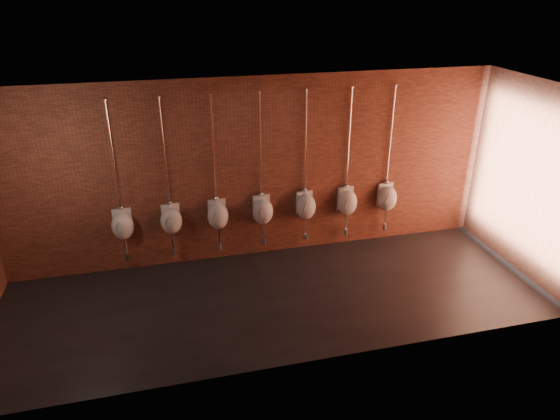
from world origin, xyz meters
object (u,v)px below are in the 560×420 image
at_px(urinal_2, 218,215).
at_px(urinal_6, 387,197).
at_px(urinal_3, 263,210).
at_px(urinal_5, 347,202).
at_px(urinal_1, 171,220).
at_px(urinal_4, 306,206).
at_px(urinal_0, 123,225).

distance_m(urinal_2, urinal_6, 3.15).
bearing_deg(urinal_3, urinal_5, 0.00).
bearing_deg(urinal_2, urinal_6, 0.00).
bearing_deg(urinal_1, urinal_6, 0.00).
height_order(urinal_1, urinal_3, same).
distance_m(urinal_4, urinal_5, 0.79).
bearing_deg(urinal_2, urinal_3, 0.00).
bearing_deg(urinal_2, urinal_1, 180.00).
xyz_separation_m(urinal_2, urinal_3, (0.79, 0.00, 0.00)).
relative_size(urinal_0, urinal_3, 1.00).
distance_m(urinal_5, urinal_6, 0.79).
relative_size(urinal_0, urinal_4, 1.00).
distance_m(urinal_2, urinal_5, 2.36).
xyz_separation_m(urinal_0, urinal_2, (1.57, 0.00, 0.00)).
bearing_deg(urinal_4, urinal_2, 180.00).
relative_size(urinal_0, urinal_6, 1.00).
bearing_deg(urinal_3, urinal_4, 0.00).
distance_m(urinal_0, urinal_2, 1.57).
xyz_separation_m(urinal_1, urinal_2, (0.79, 0.00, 0.00)).
distance_m(urinal_3, urinal_5, 1.57).
xyz_separation_m(urinal_0, urinal_5, (3.94, 0.00, 0.00)).
xyz_separation_m(urinal_1, urinal_5, (3.15, 0.00, 0.00)).
distance_m(urinal_1, urinal_5, 3.15).
xyz_separation_m(urinal_0, urinal_3, (2.36, 0.00, 0.00)).
distance_m(urinal_2, urinal_3, 0.79).
distance_m(urinal_2, urinal_4, 1.57).
xyz_separation_m(urinal_3, urinal_5, (1.57, 0.00, 0.00)).
height_order(urinal_4, urinal_5, same).
relative_size(urinal_2, urinal_3, 1.00).
bearing_deg(urinal_3, urinal_6, 0.00).
xyz_separation_m(urinal_0, urinal_6, (4.72, 0.00, 0.00)).
bearing_deg(urinal_1, urinal_5, 0.00).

